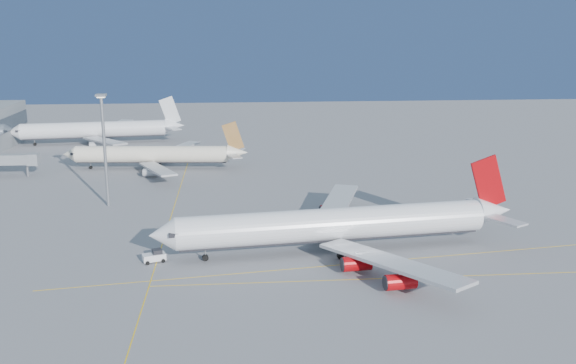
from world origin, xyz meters
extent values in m
plane|color=slate|center=(0.00, 0.00, 0.00)|extent=(500.00, 500.00, 0.00)
cylinder|color=gray|center=(-86.00, 72.00, 2.60)|extent=(0.70, 0.70, 5.20)
cube|color=gray|center=(-84.00, 72.00, 5.20)|extent=(3.20, 3.60, 3.40)
cube|color=yellow|center=(5.00, -14.00, 0.01)|extent=(90.00, 0.18, 0.02)
cube|color=yellow|center=(0.00, -6.00, 0.01)|extent=(118.86, 16.88, 0.02)
cube|color=yellow|center=(-40.00, 30.00, 0.01)|extent=(0.18, 140.00, 0.02)
cylinder|color=white|center=(-5.78, 0.65, 5.70)|extent=(61.70, 13.66, 6.36)
cone|color=white|center=(-38.65, -3.32, 5.70)|extent=(5.66, 6.90, 6.36)
cone|color=white|center=(28.50, 4.78, 6.36)|extent=(8.34, 6.91, 6.04)
cube|color=black|center=(-36.58, -3.07, 6.36)|extent=(2.46, 6.21, 0.77)
cube|color=#B7B7BC|center=(1.87, -16.36, 3.95)|extent=(21.99, 29.76, 0.60)
cube|color=#B7B7BC|center=(-2.39, 18.98, 3.95)|extent=(15.75, 31.88, 0.60)
cube|color=#9F060B|center=(26.87, 4.58, 12.50)|extent=(8.43, 1.50, 11.60)
cylinder|color=gray|center=(-30.77, -2.37, 1.86)|extent=(0.26, 0.26, 2.52)
cylinder|color=black|center=(-30.77, -2.37, 0.60)|extent=(1.29, 0.91, 1.21)
cylinder|color=gray|center=(-4.15, -3.69, 1.86)|extent=(0.35, 0.35, 2.52)
cylinder|color=black|center=(-4.15, -3.69, 0.60)|extent=(1.32, 1.12, 1.21)
cylinder|color=gray|center=(-5.23, 5.24, 1.86)|extent=(0.35, 0.35, 2.52)
cylinder|color=black|center=(-5.23, 5.24, 0.60)|extent=(1.32, 1.12, 1.21)
cylinder|color=#9F060B|center=(-3.22, -11.21, 1.90)|extent=(5.55, 3.35, 2.74)
cylinder|color=#9F060B|center=(2.54, -20.12, 1.90)|extent=(5.55, 3.35, 2.74)
cylinder|color=#9F060B|center=(-6.11, 12.77, 1.90)|extent=(5.55, 3.35, 2.74)
cylinder|color=#9F060B|center=(-2.63, 22.80, 1.90)|extent=(5.55, 3.35, 2.74)
cylinder|color=beige|center=(-50.37, 79.12, 4.65)|extent=(47.20, 8.81, 5.15)
cone|color=beige|center=(-75.75, 81.12, 4.65)|extent=(4.45, 5.45, 5.15)
cone|color=beige|center=(-23.82, 77.03, 5.19)|extent=(6.68, 5.37, 4.89)
cube|color=black|center=(-74.04, 80.98, 5.19)|extent=(1.82, 4.99, 0.63)
cube|color=#B7B7BC|center=(-47.14, 64.64, 3.23)|extent=(13.59, 25.22, 0.50)
cube|color=#B7B7BC|center=(-44.92, 92.92, 3.23)|extent=(16.83, 24.14, 0.50)
cube|color=#A3713D|center=(-25.17, 77.14, 10.22)|extent=(6.95, 0.95, 9.55)
cylinder|color=gray|center=(-69.56, 80.63, 1.53)|extent=(0.22, 0.22, 2.08)
cylinder|color=black|center=(-69.56, 80.63, 0.50)|extent=(1.04, 0.71, 0.99)
cylinder|color=gray|center=(-49.76, 75.40, 1.53)|extent=(0.29, 0.29, 2.08)
cylinder|color=black|center=(-49.76, 75.40, 0.50)|extent=(1.05, 0.89, 0.99)
cylinder|color=gray|center=(-49.19, 82.69, 1.53)|extent=(0.29, 0.29, 2.08)
cylinder|color=black|center=(-49.19, 82.69, 0.50)|extent=(1.05, 0.89, 0.99)
cylinder|color=#B7B7BC|center=(-49.52, 67.36, 1.54)|extent=(4.50, 2.59, 2.26)
cylinder|color=#B7B7BC|center=(-47.69, 90.60, 1.54)|extent=(4.50, 2.59, 2.26)
cylinder|color=white|center=(-77.17, 124.71, 5.35)|extent=(52.76, 11.72, 5.87)
cone|color=white|center=(-105.52, 121.51, 5.35)|extent=(5.35, 6.37, 5.87)
cone|color=white|center=(-47.47, 128.06, 5.98)|extent=(7.92, 6.37, 5.58)
cube|color=black|center=(-103.54, 121.73, 5.98)|extent=(2.29, 5.73, 0.73)
cube|color=#B7B7BC|center=(-70.61, 109.43, 3.73)|extent=(19.75, 26.79, 0.58)
cube|color=#B7B7BC|center=(-74.18, 141.07, 3.73)|extent=(14.57, 28.49, 0.58)
cube|color=silver|center=(-49.04, 127.89, 11.80)|extent=(8.07, 1.37, 11.10)
cylinder|color=gray|center=(-98.54, 122.30, 1.78)|extent=(0.25, 0.25, 2.41)
cylinder|color=black|center=(-98.54, 122.30, 0.58)|extent=(1.23, 0.86, 1.15)
cylinder|color=gray|center=(-75.66, 120.66, 1.78)|extent=(0.34, 0.34, 2.41)
cylinder|color=black|center=(-75.66, 120.66, 0.58)|extent=(1.25, 1.07, 1.15)
cylinder|color=gray|center=(-76.60, 129.00, 1.78)|extent=(0.34, 0.34, 2.41)
cylinder|color=black|center=(-76.60, 129.00, 0.58)|extent=(1.25, 1.07, 1.15)
cylinder|color=#B7B7BC|center=(-73.86, 111.91, 1.77)|extent=(5.30, 3.17, 2.62)
cylinder|color=#B7B7BC|center=(-76.80, 137.92, 1.77)|extent=(5.30, 3.17, 2.62)
cube|color=white|center=(-40.46, -2.16, 0.95)|extent=(4.70, 3.36, 1.27)
cube|color=black|center=(-39.86, -1.96, 1.91)|extent=(2.18, 2.25, 0.95)
cylinder|color=black|center=(-41.52, -3.69, 0.37)|extent=(0.82, 0.59, 0.74)
cylinder|color=black|center=(-42.22, -1.57, 0.37)|extent=(0.82, 0.59, 0.74)
cylinder|color=black|center=(-38.70, -2.74, 0.37)|extent=(0.82, 0.59, 0.74)
cylinder|color=black|center=(-39.41, -0.63, 0.37)|extent=(0.82, 0.59, 0.74)
cylinder|color=gray|center=(-56.32, 37.92, 13.62)|extent=(0.76, 0.76, 27.23)
cube|color=gray|center=(-56.32, 37.92, 27.45)|extent=(2.40, 2.40, 0.54)
cube|color=white|center=(-56.32, 37.92, 27.01)|extent=(1.74, 1.74, 0.27)
camera|label=1|loc=(-24.80, -118.64, 44.11)|focal=40.00mm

